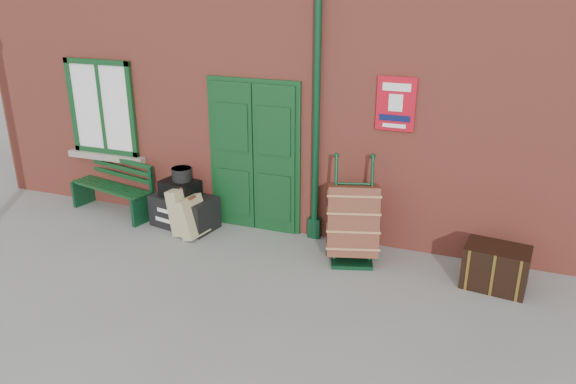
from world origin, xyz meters
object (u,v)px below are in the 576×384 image
at_px(bench, 114,185).
at_px(dark_trunk, 496,267).
at_px(houdini_trunk, 185,211).
at_px(porter_trolley, 353,222).

bearing_deg(bench, dark_trunk, 9.50).
xyz_separation_m(bench, houdini_trunk, (1.33, -0.12, -0.21)).
bearing_deg(houdini_trunk, bench, -174.16).
xyz_separation_m(houdini_trunk, porter_trolley, (2.64, -0.12, 0.29)).
distance_m(porter_trolley, dark_trunk, 1.86).
relative_size(bench, porter_trolley, 1.11).
relative_size(bench, houdini_trunk, 1.57).
height_order(bench, dark_trunk, bench).
relative_size(bench, dark_trunk, 2.05).
distance_m(houdini_trunk, dark_trunk, 4.48).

